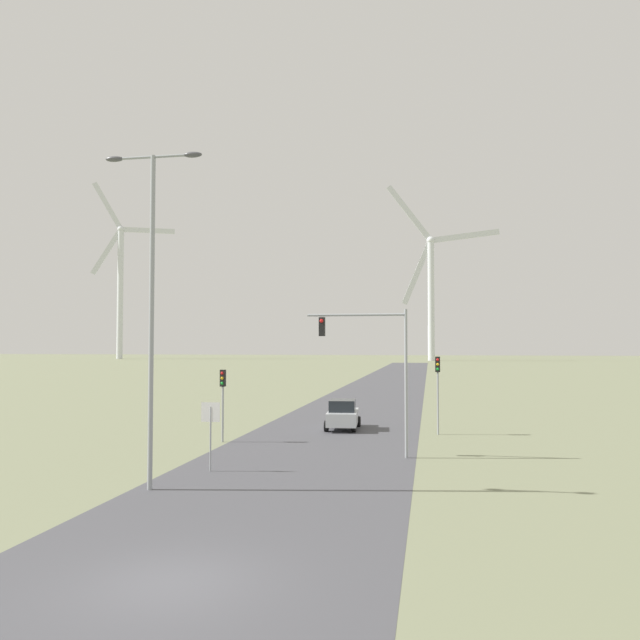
% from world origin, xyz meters
% --- Properties ---
extents(ground_plane, '(600.00, 600.00, 0.00)m').
position_xyz_m(ground_plane, '(0.00, 0.00, 0.00)').
color(ground_plane, '#757A5B').
extents(road_surface, '(10.00, 240.00, 0.01)m').
position_xyz_m(road_surface, '(0.00, 48.00, 0.00)').
color(road_surface, '#47474C').
rests_on(road_surface, ground).
extents(streetlamp, '(3.77, 0.32, 12.24)m').
position_xyz_m(streetlamp, '(-4.34, 8.14, 7.50)').
color(streetlamp, '#93999E').
rests_on(streetlamp, ground).
extents(stop_sign_near, '(0.81, 0.07, 2.84)m').
position_xyz_m(stop_sign_near, '(-3.33, 11.66, 1.99)').
color(stop_sign_near, '#93999E').
rests_on(stop_sign_near, ground).
extents(traffic_light_post_near_left, '(0.28, 0.34, 3.88)m').
position_xyz_m(traffic_light_post_near_left, '(-5.37, 19.14, 2.84)').
color(traffic_light_post_near_left, '#93999E').
rests_on(traffic_light_post_near_left, ground).
extents(traffic_light_post_near_right, '(0.28, 0.34, 4.53)m').
position_xyz_m(traffic_light_post_near_right, '(6.08, 23.96, 3.30)').
color(traffic_light_post_near_right, '#93999E').
rests_on(traffic_light_post_near_right, ground).
extents(traffic_light_mast_overhead, '(4.73, 0.35, 6.88)m').
position_xyz_m(traffic_light_mast_overhead, '(3.02, 16.11, 4.87)').
color(traffic_light_mast_overhead, '#93999E').
rests_on(traffic_light_mast_overhead, ground).
extents(car_approaching, '(2.11, 4.23, 1.83)m').
position_xyz_m(car_approaching, '(0.30, 25.29, 0.91)').
color(car_approaching, '#B7BCC1').
rests_on(car_approaching, ground).
extents(wind_turbine_far_left, '(28.15, 11.46, 65.37)m').
position_xyz_m(wind_turbine_far_left, '(-107.07, 200.18, 29.47)').
color(wind_turbine_far_left, silver).
rests_on(wind_turbine_far_left, ground).
extents(wind_turbine_left, '(36.51, 5.88, 57.84)m').
position_xyz_m(wind_turbine_left, '(6.09, 193.11, 25.33)').
color(wind_turbine_left, silver).
rests_on(wind_turbine_left, ground).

